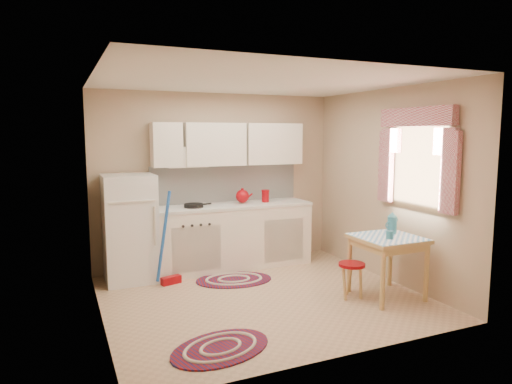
# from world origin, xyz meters

# --- Properties ---
(room_shell) EXTENTS (3.64, 3.60, 2.52)m
(room_shell) POSITION_xyz_m (0.16, 0.24, 1.60)
(room_shell) COLOR tan
(room_shell) RESTS_ON ground
(fridge) EXTENTS (0.65, 0.60, 1.40)m
(fridge) POSITION_xyz_m (-1.33, 1.25, 0.70)
(fridge) COLOR white
(fridge) RESTS_ON ground
(broom) EXTENTS (0.30, 0.19, 1.20)m
(broom) POSITION_xyz_m (-0.88, 0.90, 0.60)
(broom) COLOR #1B52AC
(broom) RESTS_ON ground
(base_cabinets) EXTENTS (2.25, 0.60, 0.88)m
(base_cabinets) POSITION_xyz_m (0.12, 1.30, 0.44)
(base_cabinets) COLOR white
(base_cabinets) RESTS_ON ground
(countertop) EXTENTS (2.27, 0.62, 0.04)m
(countertop) POSITION_xyz_m (0.12, 1.30, 0.90)
(countertop) COLOR silver
(countertop) RESTS_ON base_cabinets
(frying_pan) EXTENTS (0.31, 0.31, 0.05)m
(frying_pan) POSITION_xyz_m (-0.47, 1.25, 0.94)
(frying_pan) COLOR black
(frying_pan) RESTS_ON countertop
(red_kettle) EXTENTS (0.22, 0.20, 0.21)m
(red_kettle) POSITION_xyz_m (0.27, 1.30, 1.03)
(red_kettle) COLOR #92050C
(red_kettle) RESTS_ON countertop
(red_canister) EXTENTS (0.12, 0.12, 0.16)m
(red_canister) POSITION_xyz_m (0.64, 1.30, 1.00)
(red_canister) COLOR #92050C
(red_canister) RESTS_ON countertop
(table) EXTENTS (0.72, 0.72, 0.72)m
(table) POSITION_xyz_m (1.35, -0.57, 0.36)
(table) COLOR tan
(table) RESTS_ON ground
(stool) EXTENTS (0.41, 0.41, 0.42)m
(stool) POSITION_xyz_m (0.94, -0.45, 0.21)
(stool) COLOR #92050C
(stool) RESTS_ON ground
(coffee_pot) EXTENTS (0.15, 0.13, 0.28)m
(coffee_pot) POSITION_xyz_m (1.51, -0.45, 0.86)
(coffee_pot) COLOR teal
(coffee_pot) RESTS_ON table
(mug) EXTENTS (0.09, 0.09, 0.10)m
(mug) POSITION_xyz_m (1.29, -0.67, 0.77)
(mug) COLOR teal
(mug) RESTS_ON table
(rug_center) EXTENTS (1.11, 0.84, 0.02)m
(rug_center) POSITION_xyz_m (-0.09, 0.71, 0.01)
(rug_center) COLOR maroon
(rug_center) RESTS_ON ground
(rug_left) EXTENTS (1.12, 0.90, 0.02)m
(rug_left) POSITION_xyz_m (-0.89, -1.05, 0.01)
(rug_left) COLOR maroon
(rug_left) RESTS_ON ground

